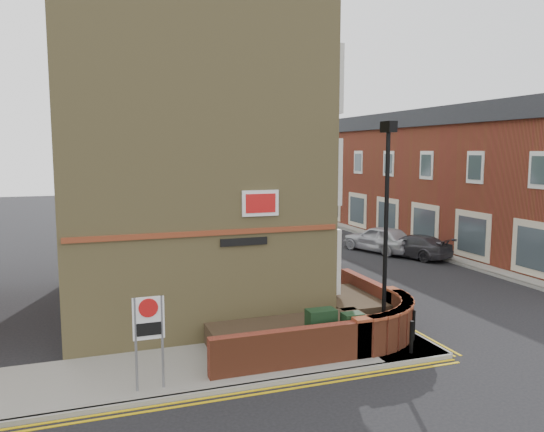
{
  "coord_description": "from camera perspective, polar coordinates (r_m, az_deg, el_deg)",
  "views": [
    {
      "loc": [
        -6.2,
        -11.51,
        5.63
      ],
      "look_at": [
        -0.78,
        4.0,
        3.6
      ],
      "focal_mm": 35.0,
      "sensor_mm": 36.0,
      "label": 1
    }
  ],
  "objects": [
    {
      "name": "tree_far",
      "position": [
        42.36,
        -8.13,
        6.03
      ],
      "size": [
        3.81,
        3.81,
        7.0
      ],
      "color": "#382B1E",
      "rests_on": "pavement_main"
    },
    {
      "name": "kerb_main_far",
      "position": [
        30.46,
        15.57,
        -3.73
      ],
      "size": [
        0.15,
        40.0,
        0.12
      ],
      "primitive_type": "cube",
      "color": "gray",
      "rests_on": "ground"
    },
    {
      "name": "silver_car_far",
      "position": [
        30.13,
        11.5,
        -2.41
      ],
      "size": [
        3.07,
        4.72,
        1.49
      ],
      "primitive_type": "imported",
      "rotation": [
        0.0,
        0.0,
        3.47
      ],
      "color": "#BBBCC4",
      "rests_on": "ground"
    },
    {
      "name": "yellow_lines_side",
      "position": [
        12.87,
        -5.49,
        -18.88
      ],
      "size": [
        13.0,
        0.28,
        0.01
      ],
      "primitive_type": "cube",
      "color": "gold",
      "rests_on": "ground"
    },
    {
      "name": "bollard_near",
      "position": [
        15.32,
        14.77,
        -12.47
      ],
      "size": [
        0.11,
        0.11,
        0.9
      ],
      "primitive_type": "cylinder",
      "color": "black",
      "rests_on": "pavement_corner"
    },
    {
      "name": "zone_sign",
      "position": [
        12.71,
        -13.12,
        -11.41
      ],
      "size": [
        0.72,
        0.07,
        2.2
      ],
      "color": "slate",
      "rests_on": "pavement_corner"
    },
    {
      "name": "pavement_corner",
      "position": [
        14.41,
        -7.22,
        -15.74
      ],
      "size": [
        13.0,
        3.0,
        0.12
      ],
      "primitive_type": "cube",
      "color": "gray",
      "rests_on": "ground"
    },
    {
      "name": "utility_cabinet_large",
      "position": [
        14.93,
        5.29,
        -12.17
      ],
      "size": [
        0.8,
        0.45,
        1.2
      ],
      "primitive_type": "cube",
      "color": "black",
      "rests_on": "pavement_corner"
    },
    {
      "name": "pavement_far",
      "position": [
        31.63,
        18.55,
        -3.45
      ],
      "size": [
        4.0,
        40.0,
        0.12
      ],
      "primitive_type": "cube",
      "color": "gray",
      "rests_on": "ground"
    },
    {
      "name": "kerb_main_near",
      "position": [
        29.54,
        -0.75,
        -3.8
      ],
      "size": [
        0.15,
        32.0,
        0.12
      ],
      "primitive_type": "cube",
      "color": "gray",
      "rests_on": "ground"
    },
    {
      "name": "silver_car_near",
      "position": [
        28.07,
        3.29,
        -3.18
      ],
      "size": [
        2.06,
        4.1,
        1.29
      ],
      "primitive_type": "imported",
      "rotation": [
        0.0,
        0.0,
        0.19
      ],
      "color": "#B0B1B8",
      "rests_on": "ground"
    },
    {
      "name": "far_terrace_cream",
      "position": [
        53.69,
        3.45,
        5.37
      ],
      "size": [
        5.4,
        12.4,
        8.0
      ],
      "color": "beige",
      "rests_on": "ground"
    },
    {
      "name": "grey_car_far",
      "position": [
        29.04,
        14.92,
        -3.12
      ],
      "size": [
        3.11,
        4.55,
        1.22
      ],
      "primitive_type": "imported",
      "rotation": [
        0.0,
        0.0,
        3.51
      ],
      "color": "#35343A",
      "rests_on": "ground"
    },
    {
      "name": "ground",
      "position": [
        14.24,
        8.66,
        -16.33
      ],
      "size": [
        120.0,
        120.0,
        0.0
      ],
      "primitive_type": "plane",
      "color": "black",
      "rests_on": "ground"
    },
    {
      "name": "utility_cabinet_small",
      "position": [
        15.03,
        8.61,
        -12.29
      ],
      "size": [
        0.55,
        0.4,
        1.1
      ],
      "primitive_type": "cube",
      "color": "black",
      "rests_on": "pavement_corner"
    },
    {
      "name": "red_car_main",
      "position": [
        33.99,
        -0.28,
        -1.2
      ],
      "size": [
        3.29,
        5.69,
        1.49
      ],
      "primitive_type": "imported",
      "rotation": [
        0.0,
        0.0,
        -0.16
      ],
      "color": "maroon",
      "rests_on": "ground"
    },
    {
      "name": "traffic_light_assembly",
      "position": [
        37.62,
        -5.99,
        2.69
      ],
      "size": [
        0.2,
        0.16,
        4.2
      ],
      "color": "black",
      "rests_on": "pavement_main"
    },
    {
      "name": "tree_mid",
      "position": [
        34.55,
        -5.55,
        6.32
      ],
      "size": [
        4.03,
        4.03,
        7.42
      ],
      "color": "#382B1E",
      "rests_on": "pavement_main"
    },
    {
      "name": "far_terrace",
      "position": [
        35.27,
        16.76,
        4.19
      ],
      "size": [
        5.4,
        30.4,
        8.0
      ],
      "color": "brown",
      "rests_on": "ground"
    },
    {
      "name": "bollard_far",
      "position": [
        16.27,
        14.95,
        -11.31
      ],
      "size": [
        0.11,
        0.11,
        0.9
      ],
      "primitive_type": "cylinder",
      "color": "black",
      "rests_on": "pavement_corner"
    },
    {
      "name": "garden_wall",
      "position": [
        16.32,
        4.45,
        -13.14
      ],
      "size": [
        6.8,
        6.0,
        1.2
      ],
      "primitive_type": null,
      "color": "brown",
      "rests_on": "ground"
    },
    {
      "name": "tree_near",
      "position": [
        26.86,
        -1.47,
        5.08
      ],
      "size": [
        3.64,
        3.65,
        6.7
      ],
      "color": "#382B1E",
      "rests_on": "pavement_main"
    },
    {
      "name": "yellow_lines_main",
      "position": [
        29.63,
        -0.29,
        -3.88
      ],
      "size": [
        0.28,
        32.0,
        0.01
      ],
      "primitive_type": "cube",
      "color": "gold",
      "rests_on": "ground"
    },
    {
      "name": "kerb_side",
      "position": [
        13.07,
        -5.77,
        -18.21
      ],
      "size": [
        13.0,
        0.15,
        0.12
      ],
      "primitive_type": "cube",
      "color": "gray",
      "rests_on": "ground"
    },
    {
      "name": "pavement_main",
      "position": [
        29.24,
        -2.61,
        -3.92
      ],
      "size": [
        2.0,
        32.0,
        0.12
      ],
      "primitive_type": "cube",
      "color": "gray",
      "rests_on": "ground"
    },
    {
      "name": "lamppost",
      "position": [
        15.09,
        12.14,
        -1.82
      ],
      "size": [
        0.25,
        0.5,
        6.3
      ],
      "color": "black",
      "rests_on": "pavement_corner"
    },
    {
      "name": "corner_building",
      "position": [
        19.81,
        -9.6,
        8.69
      ],
      "size": [
        8.95,
        10.4,
        13.6
      ],
      "color": "#95844F",
      "rests_on": "ground"
    }
  ]
}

